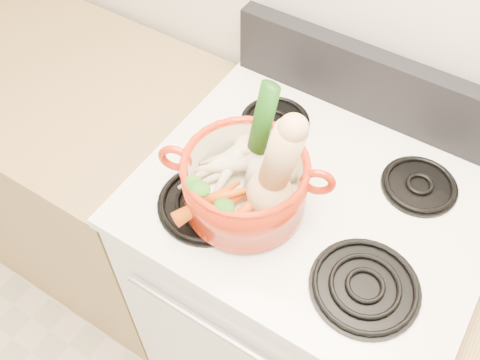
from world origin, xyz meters
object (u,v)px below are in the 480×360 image
Objects in this scene: dutch_oven at (245,183)px; leek at (258,142)px; stove_body at (298,289)px; squash at (272,167)px.

dutch_oven is 0.11m from leek.
stove_body is 3.48× the size of dutch_oven.
stove_body is 0.69m from leek.
squash reaches higher than dutch_oven.
leek reaches higher than squash.
stove_body is 3.25× the size of leek.
squash is 0.93× the size of leek.
squash is (-0.06, -0.12, 0.67)m from stove_body.
squash is at bearing -17.78° from leek.
leek is at bearing 166.69° from squash.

